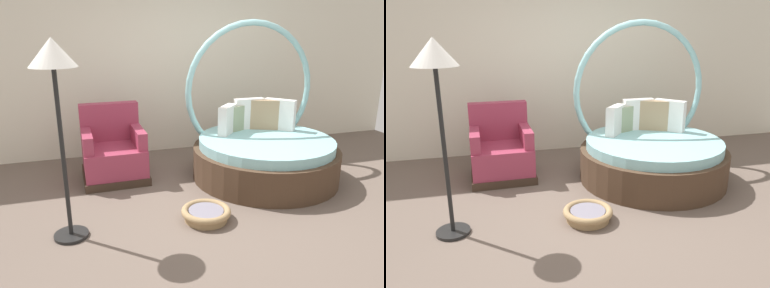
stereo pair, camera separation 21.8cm
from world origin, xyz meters
TOP-DOWN VIEW (x-y plane):
  - ground_plane at (0.00, 0.00)m, footprint 8.00×8.00m
  - back_wall at (0.00, 2.30)m, footprint 8.00×0.12m
  - round_daybed at (0.85, 0.79)m, footprint 1.86×1.86m
  - red_armchair at (-1.03, 1.29)m, footprint 0.82×0.82m
  - pet_basket at (-0.25, -0.16)m, footprint 0.51×0.51m
  - floor_lamp at (-1.57, -0.10)m, footprint 0.40×0.40m

SIDE VIEW (x-z plane):
  - ground_plane at x=0.00m, z-range -0.02..0.00m
  - pet_basket at x=-0.25m, z-range 0.01..0.14m
  - red_armchair at x=-1.03m, z-range -0.14..0.80m
  - round_daybed at x=0.85m, z-range -0.61..1.38m
  - back_wall at x=0.00m, z-range 0.00..2.94m
  - floor_lamp at x=-1.57m, z-range 0.62..2.44m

